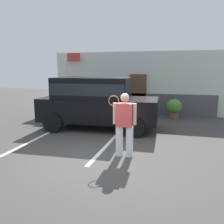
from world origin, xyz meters
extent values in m
plane|color=#423F3D|center=(0.00, 0.00, 0.00)|extent=(40.00, 40.00, 0.00)
cube|color=silver|center=(-2.59, 1.50, 0.00)|extent=(0.12, 4.40, 0.01)
cube|color=silver|center=(-0.04, 1.50, 0.00)|extent=(0.12, 4.40, 0.01)
cube|color=silver|center=(0.00, 6.92, 1.64)|extent=(9.44, 0.30, 3.28)
cube|color=#4C4C51|center=(0.00, 6.72, 0.55)|extent=(7.93, 0.10, 1.10)
cube|color=brown|center=(-0.02, 6.70, 1.05)|extent=(0.90, 0.06, 2.10)
cube|color=black|center=(-0.96, 3.05, 0.80)|extent=(4.69, 2.14, 0.90)
cube|color=black|center=(-1.21, 3.03, 1.65)|extent=(2.99, 1.91, 0.80)
cube|color=black|center=(-1.21, 3.03, 1.63)|extent=(2.93, 1.92, 0.44)
cylinder|color=black|center=(0.54, 4.07, 0.36)|extent=(0.73, 0.30, 0.72)
cylinder|color=black|center=(0.64, 2.18, 0.36)|extent=(0.73, 0.30, 0.72)
cylinder|color=black|center=(-2.55, 3.91, 0.36)|extent=(0.73, 0.30, 0.72)
cylinder|color=black|center=(-2.46, 2.02, 0.36)|extent=(0.73, 0.30, 0.72)
cylinder|color=white|center=(0.83, 0.29, 0.42)|extent=(0.20, 0.20, 0.85)
cylinder|color=white|center=(0.54, 0.29, 0.42)|extent=(0.20, 0.20, 0.85)
cube|color=#E04C4C|center=(0.69, 0.29, 1.16)|extent=(0.44, 0.28, 0.63)
sphere|color=beige|center=(0.69, 0.29, 1.63)|extent=(0.23, 0.23, 0.23)
cylinder|color=beige|center=(0.96, 0.29, 1.19)|extent=(0.11, 0.11, 0.58)
cylinder|color=beige|center=(0.42, 0.28, 1.19)|extent=(0.11, 0.11, 0.58)
torus|color=olive|center=(0.37, 0.33, 1.53)|extent=(0.29, 0.11, 0.29)
cylinder|color=olive|center=(0.37, 0.33, 1.29)|extent=(0.03, 0.03, 0.20)
cylinder|color=brown|center=(1.91, 5.96, 0.14)|extent=(0.46, 0.46, 0.28)
sphere|color=#4C8C38|center=(1.91, 5.96, 0.59)|extent=(0.72, 0.72, 0.72)
cylinder|color=silver|center=(-3.95, 6.48, 1.64)|extent=(0.05, 0.05, 3.28)
cube|color=#B23838|center=(-3.55, 6.48, 3.01)|extent=(0.75, 0.03, 0.45)
camera|label=1|loc=(2.04, -5.89, 2.38)|focal=38.37mm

